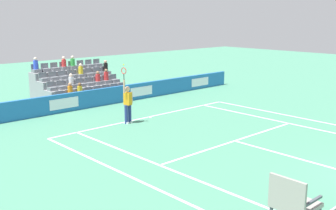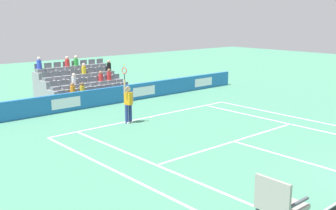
{
  "view_description": "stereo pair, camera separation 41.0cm",
  "coord_description": "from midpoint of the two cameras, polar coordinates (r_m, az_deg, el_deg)",
  "views": [
    {
      "loc": [
        12.94,
        3.59,
        5.05
      ],
      "look_at": [
        0.74,
        -9.63,
        1.1
      ],
      "focal_mm": 43.91,
      "sensor_mm": 36.0,
      "label": 1
    },
    {
      "loc": [
        12.63,
        3.86,
        5.05
      ],
      "look_at": [
        0.74,
        -9.63,
        1.1
      ],
      "focal_mm": 43.91,
      "sensor_mm": 36.0,
      "label": 2
    }
  ],
  "objects": [
    {
      "name": "line_singles_sideline_left",
      "position": [
        13.93,
        -0.77,
        -8.84
      ],
      "size": [
        0.1,
        11.89,
        0.01
      ],
      "primitive_type": "cube",
      "color": "white",
      "rests_on": "ground"
    },
    {
      "name": "line_centre_mark",
      "position": [
        20.73,
        -3.11,
        -1.72
      ],
      "size": [
        0.1,
        0.2,
        0.01
      ],
      "primitive_type": "cube",
      "color": "white",
      "rests_on": "ground"
    },
    {
      "name": "line_baseline",
      "position": [
        20.8,
        -3.29,
        -1.67
      ],
      "size": [
        10.97,
        0.1,
        0.01
      ],
      "primitive_type": "cube",
      "color": "white",
      "rests_on": "ground"
    },
    {
      "name": "line_doubles_sideline_right",
      "position": [
        21.28,
        18.85,
        -2.01
      ],
      "size": [
        0.1,
        11.89,
        0.01
      ],
      "primitive_type": "cube",
      "color": "white",
      "rests_on": "ground"
    },
    {
      "name": "stadium_stand",
      "position": [
        26.18,
        -12.85,
        2.49
      ],
      "size": [
        4.96,
        3.8,
        2.6
      ],
      "color": "gray",
      "rests_on": "ground"
    },
    {
      "name": "line_centre_service",
      "position": [
        15.39,
        17.94,
        -7.38
      ],
      "size": [
        0.1,
        6.4,
        0.01
      ],
      "primitive_type": "cube",
      "color": "white",
      "rests_on": "ground"
    },
    {
      "name": "line_doubles_sideline_left",
      "position": [
        13.12,
        -5.29,
        -10.28
      ],
      "size": [
        0.1,
        11.89,
        0.01
      ],
      "primitive_type": "cube",
      "color": "white",
      "rests_on": "ground"
    },
    {
      "name": "line_service",
      "position": [
        17.07,
        8.56,
        -4.95
      ],
      "size": [
        8.23,
        0.1,
        0.01
      ],
      "primitive_type": "cube",
      "color": "white",
      "rests_on": "ground"
    },
    {
      "name": "tennis_player",
      "position": [
        19.48,
        -6.22,
        0.29
      ],
      "size": [
        0.53,
        0.39,
        2.85
      ],
      "color": "navy",
      "rests_on": "ground"
    },
    {
      "name": "sponsor_barrier",
      "position": [
        23.75,
        -9.26,
        1.16
      ],
      "size": [
        20.99,
        0.22,
        0.99
      ],
      "color": "#1E66AD",
      "rests_on": "ground"
    },
    {
      "name": "line_singles_sideline_right",
      "position": [
        20.12,
        16.97,
        -2.69
      ],
      "size": [
        0.1,
        11.89,
        0.01
      ],
      "primitive_type": "cube",
      "color": "white",
      "rests_on": "ground"
    }
  ]
}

